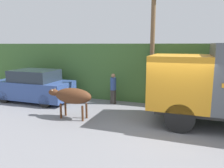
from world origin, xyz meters
name	(u,v)px	position (x,y,z in m)	size (l,w,h in m)	color
ground_plane	(174,129)	(0.00, 0.00, 0.00)	(60.00, 60.00, 0.00)	gray
hillside_embankment	(182,70)	(0.00, 5.88, 1.58)	(32.00, 5.32, 3.16)	#426B33
building_backdrop	(84,72)	(-6.13, 4.82, 1.32)	(5.40, 2.70, 2.62)	#B2BCAD
brown_cow	(72,96)	(-4.18, -0.18, 0.97)	(2.03, 0.67, 1.31)	#512D19
parked_suv	(34,86)	(-7.60, 1.61, 0.84)	(4.27, 1.87, 1.75)	#334C8C
pedestrian_on_hill	(113,87)	(-3.30, 2.57, 0.90)	(0.39, 0.39, 1.62)	#38332D
utility_pole	(152,43)	(-1.39, 3.02, 3.21)	(0.90, 0.22, 6.18)	brown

